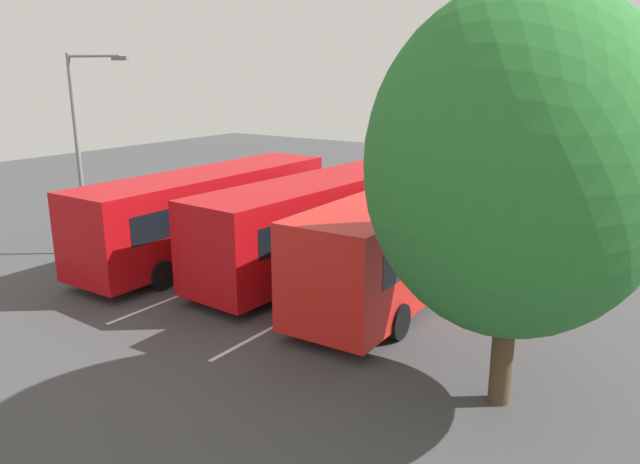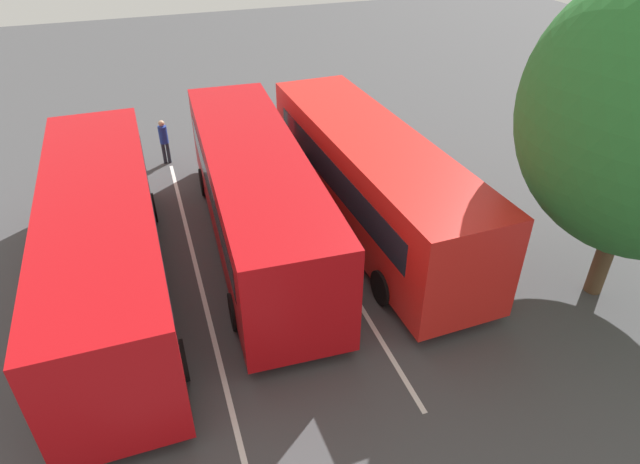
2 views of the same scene
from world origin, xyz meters
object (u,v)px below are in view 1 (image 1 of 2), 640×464
at_px(street_lamp, 83,142).
at_px(depot_tree, 519,164).
at_px(bus_center_right, 210,210).
at_px(pedestrian, 365,200).
at_px(bus_center_left, 322,219).
at_px(bus_far_left, 412,236).

xyz_separation_m(street_lamp, depot_tree, (-1.77, -15.76, 0.78)).
bearing_deg(depot_tree, bus_center_right, 71.28).
relative_size(pedestrian, street_lamp, 0.24).
distance_m(pedestrian, street_lamp, 11.84).
xyz_separation_m(bus_center_left, street_lamp, (-3.42, 7.90, 2.42)).
bearing_deg(bus_center_right, street_lamp, 120.96).
xyz_separation_m(pedestrian, street_lamp, (-9.78, 5.89, 3.11)).
height_order(bus_far_left, pedestrian, bus_far_left).
height_order(pedestrian, street_lamp, street_lamp).
xyz_separation_m(bus_far_left, pedestrian, (6.62, 5.48, -0.69)).
xyz_separation_m(bus_far_left, depot_tree, (-4.93, -4.39, 3.20)).
relative_size(bus_far_left, bus_center_left, 1.00).
height_order(pedestrian, depot_tree, depot_tree).
xyz_separation_m(bus_far_left, bus_center_left, (0.26, 3.47, 0.00)).
bearing_deg(depot_tree, pedestrian, 40.51).
bearing_deg(street_lamp, bus_center_right, 11.34).
height_order(bus_far_left, bus_center_right, same).
bearing_deg(depot_tree, street_lamp, 83.61).
relative_size(bus_center_right, depot_tree, 1.32).
height_order(bus_center_left, street_lamp, street_lamp).
height_order(bus_center_left, bus_center_right, same).
relative_size(bus_center_left, street_lamp, 1.52).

